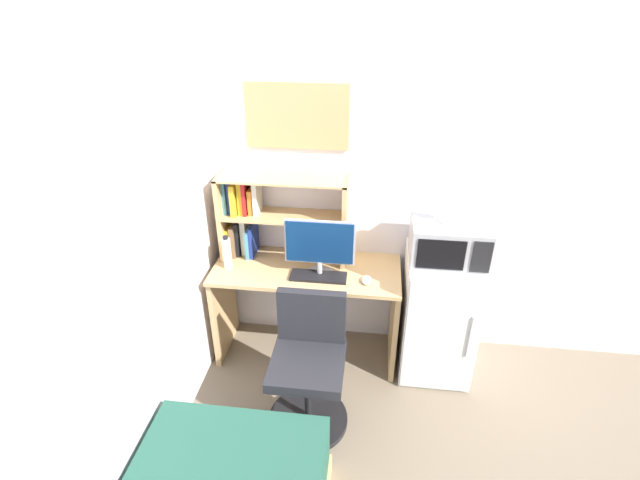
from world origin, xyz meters
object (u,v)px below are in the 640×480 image
water_bottle (227,253)px  desk_chair (309,370)px  mini_fridge (437,315)px  computer_mouse (367,280)px  hutch_bookshelf (263,214)px  microwave (449,241)px  wall_corkboard (297,116)px  keyboard (318,276)px  desk_fan (451,203)px  monitor (320,246)px

water_bottle → desk_chair: bearing=-40.1°
mini_fridge → computer_mouse: bearing=-169.1°
water_bottle → hutch_bookshelf: bearing=44.1°
microwave → wall_corkboard: size_ratio=0.71×
keyboard → desk_fan: (0.82, 0.09, 0.56)m
keyboard → computer_mouse: (0.33, -0.01, 0.01)m
computer_mouse → water_bottle: size_ratio=0.44×
monitor → microwave: size_ratio=0.97×
water_bottle → mini_fridge: 1.55m
computer_mouse → desk_chair: desk_chair is taller
water_bottle → desk_chair: (0.65, -0.55, -0.49)m
computer_mouse → desk_fan: size_ratio=0.45×
monitor → desk_fan: desk_fan is taller
hutch_bookshelf → wall_corkboard: (0.24, 0.11, 0.67)m
water_bottle → mini_fridge: bearing=1.3°
computer_mouse → mini_fridge: size_ratio=0.12×
monitor → desk_chair: monitor is taller
wall_corkboard → monitor: bearing=-60.5°
hutch_bookshelf → wall_corkboard: 0.72m
monitor → desk_chair: size_ratio=0.53×
mini_fridge → microwave: (0.00, 0.00, 0.60)m
computer_mouse → water_bottle: water_bottle is taller
wall_corkboard → microwave: bearing=-15.3°
computer_mouse → wall_corkboard: (-0.52, 0.39, 0.99)m
desk_fan → desk_chair: (-0.82, -0.58, -0.94)m
desk_chair → desk_fan: bearing=35.3°
microwave → monitor: bearing=-176.3°
computer_mouse → desk_chair: size_ratio=0.12×
monitor → mini_fridge: 1.00m
hutch_bookshelf → desk_chair: size_ratio=1.01×
computer_mouse → microwave: (0.52, 0.10, 0.28)m
hutch_bookshelf → water_bottle: bearing=-135.9°
desk_fan → desk_chair: desk_fan is taller
monitor → wall_corkboard: (-0.19, 0.34, 0.77)m
mini_fridge → hutch_bookshelf: bearing=172.1°
mini_fridge → water_bottle: bearing=-178.7°
hutch_bookshelf → computer_mouse: 0.87m
desk_fan → desk_chair: 1.37m
wall_corkboard → desk_chair: bearing=-77.8°
computer_mouse → hutch_bookshelf: bearing=160.0°
hutch_bookshelf → desk_fan: 1.29m
microwave → desk_fan: size_ratio=2.02×
keyboard → computer_mouse: bearing=-2.1°
hutch_bookshelf → desk_fan: (1.25, -0.18, 0.23)m
mini_fridge → desk_fan: bearing=-174.5°
keyboard → hutch_bookshelf: bearing=148.4°
desk_fan → wall_corkboard: bearing=164.0°
microwave → wall_corkboard: 1.28m
hutch_bookshelf → monitor: 0.50m
keyboard → water_bottle: bearing=175.4°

